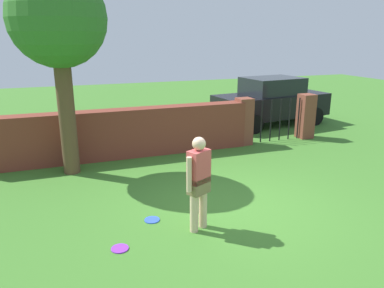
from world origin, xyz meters
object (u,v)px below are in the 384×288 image
(person, at_px, (199,180))
(frisbee_blue, at_px, (152,220))
(tree, at_px, (58,22))
(car, at_px, (271,101))
(frisbee_purple, at_px, (120,249))

(person, height_order, frisbee_blue, person)
(tree, relative_size, person, 2.83)
(person, relative_size, frisbee_blue, 6.00)
(tree, xyz_separation_m, car, (7.16, 2.77, -2.57))
(frisbee_purple, height_order, frisbee_blue, same)
(tree, relative_size, frisbee_purple, 16.96)
(tree, height_order, car, tree)
(person, bearing_deg, tree, -89.14)
(frisbee_purple, bearing_deg, car, 44.45)
(frisbee_blue, bearing_deg, car, 44.19)
(frisbee_purple, relative_size, frisbee_blue, 1.00)
(car, bearing_deg, frisbee_purple, -142.53)
(car, height_order, frisbee_purple, car)
(person, relative_size, frisbee_purple, 6.00)
(tree, distance_m, frisbee_blue, 4.72)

